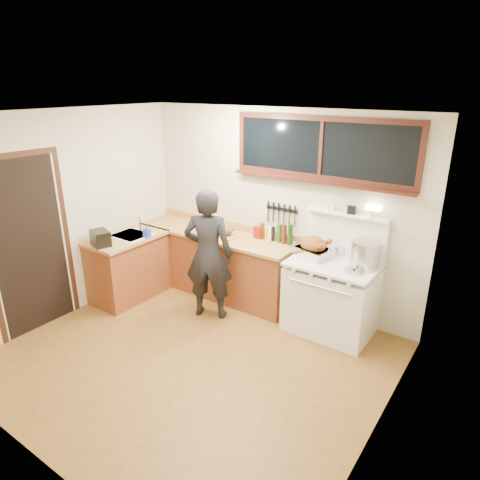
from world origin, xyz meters
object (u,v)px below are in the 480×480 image
Objects in this scene: man at (208,255)px; cutting_board at (226,232)px; vintage_stove at (331,296)px; roast_turkey at (313,248)px.

cutting_board is at bearing 103.95° from man.
cutting_board is at bearing 179.42° from vintage_stove.
cutting_board is (-1.58, 0.02, 0.48)m from vintage_stove.
vintage_stove is at bearing 21.04° from man.
man reaches higher than vintage_stove.
man is at bearing -76.05° from cutting_board.
vintage_stove is 0.93× the size of man.
roast_turkey is (1.14, 0.61, 0.15)m from man.
man is at bearing -158.96° from vintage_stove.
roast_turkey is at bearing 28.29° from man.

